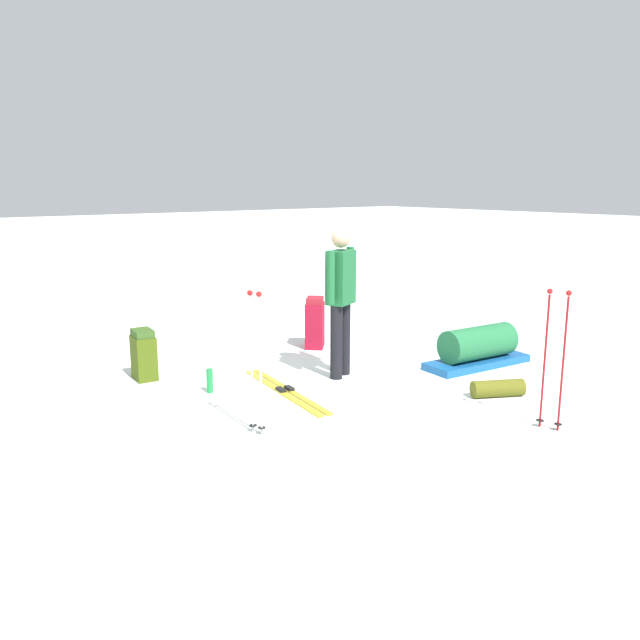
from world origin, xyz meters
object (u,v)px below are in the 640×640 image
object	(u,v)px
ski_pair_near	(285,391)
backpack_bright	(144,355)
gear_sled	(478,348)
thermos_bottle	(210,381)
ski_poles_planted_near	(554,353)
skier_standing	(341,295)
ski_poles_planted_far	(256,355)
sleeping_mat_rolled	(498,388)
backpack_large_dark	(315,323)

from	to	relation	value
ski_pair_near	backpack_bright	xyz separation A→B (m)	(1.37, 0.98, 0.27)
gear_sled	thermos_bottle	distance (m)	3.25
ski_poles_planted_near	thermos_bottle	size ratio (longest dim) A/B	4.92
ski_pair_near	ski_poles_planted_near	bearing A→B (deg)	-151.19
ski_pair_near	gear_sled	size ratio (longest dim) A/B	1.20
skier_standing	backpack_bright	distance (m)	2.33
backpack_bright	ski_poles_planted_near	size ratio (longest dim) A/B	0.45
backpack_bright	ski_poles_planted_far	xyz separation A→B (m)	(-2.15, -0.13, 0.43)
sleeping_mat_rolled	ski_pair_near	bearing A→B (deg)	47.88
ski_poles_planted_near	thermos_bottle	distance (m)	3.45
ski_poles_planted_far	sleeping_mat_rolled	xyz separation A→B (m)	(-0.72, -2.50, -0.62)
skier_standing	gear_sled	xyz separation A→B (m)	(-0.71, -1.59, -0.73)
skier_standing	sleeping_mat_rolled	world-z (taller)	skier_standing
skier_standing	thermos_bottle	xyz separation A→B (m)	(0.40, 1.47, -0.82)
ski_poles_planted_near	ski_pair_near	bearing A→B (deg)	28.81
thermos_bottle	skier_standing	bearing A→B (deg)	-105.34
ski_pair_near	ski_poles_planted_near	xyz separation A→B (m)	(-2.33, -1.28, 0.70)
backpack_bright	ski_poles_planted_far	distance (m)	2.19
ski_pair_near	backpack_large_dark	world-z (taller)	backpack_large_dark
ski_pair_near	thermos_bottle	bearing A→B (deg)	53.07
ski_pair_near	backpack_large_dark	bearing A→B (deg)	-47.34
ski_poles_planted_near	sleeping_mat_rolled	world-z (taller)	ski_poles_planted_near
backpack_large_dark	ski_poles_planted_far	bearing A→B (deg)	132.59
gear_sled	backpack_bright	bearing A→B (deg)	59.57
ski_pair_near	backpack_bright	distance (m)	1.71
gear_sled	sleeping_mat_rolled	distance (m)	1.16
ski_poles_planted_near	gear_sled	world-z (taller)	ski_poles_planted_near
backpack_large_dark	sleeping_mat_rolled	size ratio (longest dim) A/B	1.25
ski_pair_near	backpack_bright	world-z (taller)	backpack_bright
skier_standing	ski_poles_planted_far	world-z (taller)	skier_standing
ski_poles_planted_near	gear_sled	xyz separation A→B (m)	(1.70, -1.13, -0.49)
ski_pair_near	ski_poles_planted_near	distance (m)	2.75
ski_pair_near	thermos_bottle	distance (m)	0.81
backpack_bright	gear_sled	xyz separation A→B (m)	(-2.00, -3.40, -0.06)
gear_sled	skier_standing	bearing A→B (deg)	65.97
gear_sled	sleeping_mat_rolled	world-z (taller)	gear_sled
ski_pair_near	ski_poles_planted_near	world-z (taller)	ski_poles_planted_near
skier_standing	backpack_bright	world-z (taller)	skier_standing
skier_standing	sleeping_mat_rolled	distance (m)	1.97
ski_poles_planted_near	thermos_bottle	xyz separation A→B (m)	(2.81, 1.92, -0.58)
backpack_bright	thermos_bottle	size ratio (longest dim) A/B	2.22
skier_standing	ski_pair_near	world-z (taller)	skier_standing
backpack_large_dark	ski_poles_planted_far	distance (m)	3.09
skier_standing	ski_poles_planted_near	bearing A→B (deg)	-169.39
ski_pair_near	ski_poles_planted_far	world-z (taller)	ski_poles_planted_far
skier_standing	backpack_large_dark	size ratio (longest dim) A/B	2.47
sleeping_mat_rolled	ski_poles_planted_near	bearing A→B (deg)	155.94
backpack_bright	gear_sled	size ratio (longest dim) A/B	0.40
backpack_bright	backpack_large_dark	bearing A→B (deg)	-91.63
backpack_bright	sleeping_mat_rolled	xyz separation A→B (m)	(-2.86, -2.64, -0.19)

